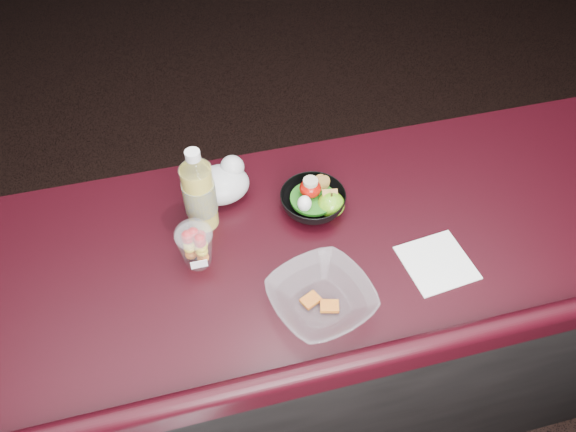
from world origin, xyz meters
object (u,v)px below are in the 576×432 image
(lemonade_bottle, at_px, (199,195))
(fruit_cup, at_px, (195,244))
(takeout_bowl, at_px, (321,298))
(snack_bowl, at_px, (312,200))
(green_apple, at_px, (331,205))

(lemonade_bottle, bearing_deg, fruit_cup, -104.97)
(fruit_cup, relative_size, takeout_bowl, 0.45)
(snack_bowl, height_order, takeout_bowl, snack_bowl)
(fruit_cup, bearing_deg, green_apple, 10.84)
(snack_bowl, bearing_deg, fruit_cup, -163.03)
(lemonade_bottle, height_order, green_apple, lemonade_bottle)
(lemonade_bottle, relative_size, green_apple, 3.29)
(snack_bowl, distance_m, takeout_bowl, 0.30)
(lemonade_bottle, xyz_separation_m, fruit_cup, (-0.03, -0.12, -0.04))
(lemonade_bottle, relative_size, takeout_bowl, 0.86)
(fruit_cup, distance_m, green_apple, 0.37)
(snack_bowl, relative_size, takeout_bowl, 0.71)
(fruit_cup, bearing_deg, lemonade_bottle, 75.03)
(green_apple, bearing_deg, snack_bowl, 146.38)
(lemonade_bottle, xyz_separation_m, takeout_bowl, (0.22, -0.32, -0.08))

